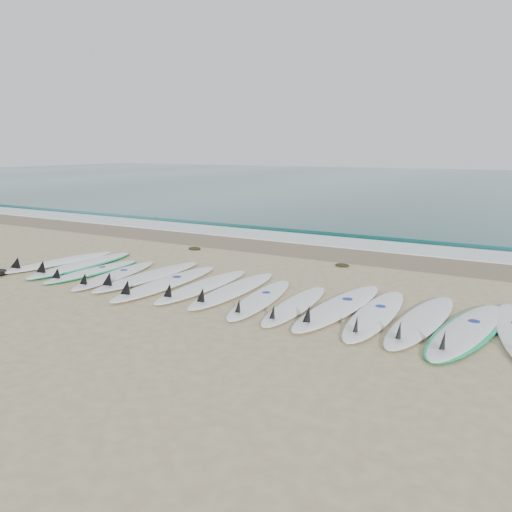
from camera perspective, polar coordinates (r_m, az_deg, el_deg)
The scene contains 21 objects.
ground at distance 8.73m, azimuth -2.91°, elevation -4.32°, with size 120.00×120.00×0.00m, color tan.
ocean at distance 39.90m, azimuth 22.98°, elevation 7.64°, with size 120.00×55.00×0.03m, color #1E5353.
wet_sand_band at distance 12.29m, azimuth 7.30°, elevation 0.46°, with size 120.00×1.80×0.01m, color #72634B.
foam_band at distance 13.57m, azimuth 9.53°, elevation 1.56°, with size 120.00×1.40×0.04m, color silver.
wave_crest at distance 14.97m, azimuth 11.49°, elevation 2.58°, with size 120.00×1.00×0.10m, color #1E5353.
surfboard_0 at distance 11.71m, azimuth -21.74°, elevation -0.62°, with size 0.90×2.74×0.34m.
surfboard_1 at distance 11.28m, azimuth -19.35°, elevation -0.94°, with size 0.78×2.87×0.36m.
surfboard_2 at distance 10.64m, azimuth -18.24°, elevation -1.66°, with size 0.67×2.38×0.30m.
surfboard_3 at distance 10.14m, azimuth -15.92°, elevation -2.11°, with size 0.86×2.56×0.32m.
surfboard_4 at distance 9.88m, azimuth -12.33°, elevation -2.25°, with size 0.73×2.86×0.36m.
surfboard_5 at distance 9.31m, azimuth -10.41°, elevation -3.05°, with size 0.60×2.89×0.37m.
surfboard_6 at distance 9.02m, azimuth -6.24°, elevation -3.44°, with size 0.61×2.67×0.34m.
surfboard_7 at distance 8.73m, azimuth -2.76°, elevation -3.90°, with size 0.56×2.69×0.34m.
surfboard_8 at distance 8.22m, azimuth 0.39°, elevation -4.94°, with size 0.81×2.51×0.32m.
surfboard_9 at distance 7.93m, azimuth 4.39°, elevation -5.64°, with size 0.58×2.37×0.30m.
surfboard_10 at distance 7.91m, azimuth 9.32°, elevation -5.74°, with size 0.86×2.92×0.37m.
surfboard_11 at distance 7.67m, azimuth 13.38°, elevation -6.52°, with size 0.60×2.72×0.35m.
surfboard_12 at distance 7.57m, azimuth 18.27°, elevation -7.04°, with size 0.82×2.79×0.35m.
surfboard_13 at distance 7.45m, azimuth 22.97°, elevation -7.80°, with size 1.14×2.88×0.36m.
seaweed_near at distance 12.58m, azimuth -7.02°, elevation 0.87°, with size 0.33×0.26×0.06m, color black.
seaweed_far at distance 10.86m, azimuth 9.83°, elevation -1.03°, with size 0.31×0.24×0.06m, color black.
Camera 1 is at (4.47, -7.08, 2.47)m, focal length 35.00 mm.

